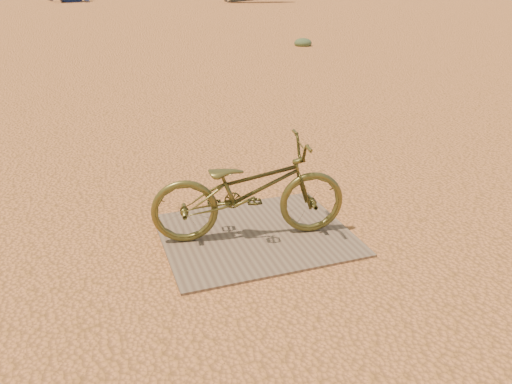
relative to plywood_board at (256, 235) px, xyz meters
name	(u,v)px	position (x,y,z in m)	size (l,w,h in m)	color
ground	(311,220)	(0.57, 0.12, -0.01)	(120.00, 120.00, 0.00)	#DA834E
plywood_board	(256,235)	(0.00, 0.00, 0.00)	(1.57, 1.30, 0.02)	#73624F
bicycle	(249,190)	(-0.06, -0.01, 0.43)	(0.56, 1.60, 0.84)	brown
kale_b	(303,46)	(5.51, 11.14, -0.01)	(0.55, 0.55, 0.30)	#516C48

